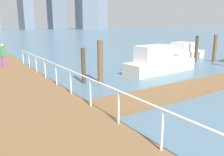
{
  "coord_description": "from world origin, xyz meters",
  "views": [
    {
      "loc": [
        -6.91,
        0.33,
        3.42
      ],
      "look_at": [
        -1.4,
        8.77,
        1.02
      ],
      "focal_mm": 36.48,
      "sensor_mm": 36.0,
      "label": 1
    }
  ],
  "objects": [
    {
      "name": "dock_piling_0",
      "position": [
        -1.17,
        12.17,
        1.05
      ],
      "size": [
        0.24,
        0.24,
        2.09
      ],
      "primitive_type": "cylinder",
      "color": "#473826",
      "rests_on": "ground_plane"
    },
    {
      "name": "dock_piling_4",
      "position": [
        -0.35,
        11.63,
        1.27
      ],
      "size": [
        0.33,
        0.33,
        2.53
      ],
      "primitive_type": "cylinder",
      "color": "brown",
      "rests_on": "ground_plane"
    },
    {
      "name": "ground_plane",
      "position": [
        0.0,
        20.0,
        0.0
      ],
      "size": [
        300.0,
        300.0,
        0.0
      ],
      "primitive_type": "plane",
      "color": "slate"
    },
    {
      "name": "boardwalk_railing",
      "position": [
        -3.15,
        6.64,
        1.25
      ],
      "size": [
        0.06,
        23.97,
        1.08
      ],
      "color": "white",
      "rests_on": "boardwalk"
    },
    {
      "name": "floating_dock",
      "position": [
        3.65,
        7.82,
        0.09
      ],
      "size": [
        14.29,
        2.0,
        0.18
      ],
      "primitive_type": "cube",
      "color": "brown",
      "rests_on": "ground_plane"
    },
    {
      "name": "pedestrian_2",
      "position": [
        -4.63,
        17.81,
        1.27
      ],
      "size": [
        0.42,
        0.36,
        1.68
      ],
      "color": "#994C8C",
      "rests_on": "boardwalk"
    },
    {
      "name": "dock_piling_5",
      "position": [
        11.09,
        13.65,
        1.19
      ],
      "size": [
        0.29,
        0.29,
        2.37
      ],
      "primitive_type": "cylinder",
      "color": "#473826",
      "rests_on": "ground_plane"
    },
    {
      "name": "dock_piling_1",
      "position": [
        12.49,
        12.71,
        1.23
      ],
      "size": [
        0.34,
        0.34,
        2.46
      ],
      "primitive_type": "cylinder",
      "color": "brown",
      "rests_on": "ground_plane"
    },
    {
      "name": "moored_boat_2",
      "position": [
        11.26,
        15.29,
        0.62
      ],
      "size": [
        5.04,
        2.68,
        1.68
      ],
      "color": "white",
      "rests_on": "ground_plane"
    },
    {
      "name": "moored_boat_5",
      "position": [
        4.72,
        12.02,
        0.74
      ],
      "size": [
        6.04,
        2.12,
        1.97
      ],
      "color": "beige",
      "rests_on": "ground_plane"
    },
    {
      "name": "dock_piling_3",
      "position": [
        5.27,
        12.07,
        0.96
      ],
      "size": [
        0.25,
        0.25,
        1.92
      ],
      "primitive_type": "cylinder",
      "color": "#473826",
      "rests_on": "ground_plane"
    },
    {
      "name": "skyline_tower_6",
      "position": [
        63.84,
        139.2,
        16.62
      ],
      "size": [
        11.41,
        11.13,
        33.23
      ],
      "primitive_type": "cube",
      "rotation": [
        0.0,
        0.0,
        -0.0
      ],
      "color": "slate",
      "rests_on": "ground_plane"
    }
  ]
}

